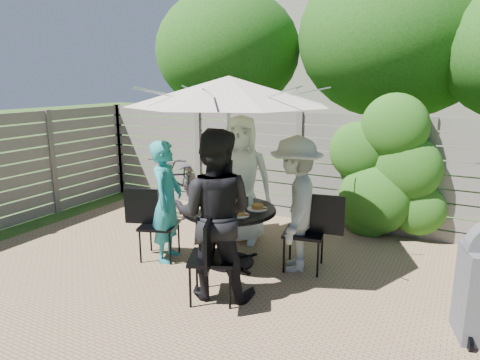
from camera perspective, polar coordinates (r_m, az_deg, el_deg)
The scene contains 23 objects.
backyard_envelope at distance 14.12m, azimuth 19.19°, elevation 13.60°, with size 60.00×60.00×5.00m.
patio_table at distance 5.52m, azimuth -1.41°, elevation -6.04°, with size 1.48×1.48×0.77m.
umbrella at distance 5.21m, azimuth -1.51°, elevation 11.81°, with size 3.13×3.13×2.40m.
chair_back at distance 6.50m, azimuth 0.27°, elevation -5.39°, with size 0.59×0.70×0.93m.
person_back at distance 6.19m, azimuth 0.08°, elevation 0.00°, with size 0.92×0.60×1.88m, color white.
chair_left at distance 5.86m, azimuth -10.79°, elevation -7.65°, with size 0.74×0.60×0.97m.
person_left at distance 5.65m, azimuth -9.71°, elevation -2.90°, with size 0.59×0.38×1.61m, color teal.
chair_front at distance 4.73m, azimuth -3.72°, elevation -12.53°, with size 0.64×0.76×1.00m.
person_front at distance 4.62m, azimuth -3.46°, elevation -4.69°, with size 0.91×0.71×1.87m, color black.
chair_right at distance 5.50m, azimuth 8.65°, elevation -8.86°, with size 0.76×0.56×1.00m.
person_right at distance 5.32m, azimuth 7.38°, elevation -3.28°, with size 1.10×0.63×1.71m, color #9D9E9A.
plate_back at distance 5.78m, azimuth -0.72°, elevation -2.47°, with size 0.26×0.26×0.06m.
plate_left at distance 5.52m, azimuth -5.10°, elevation -3.29°, with size 0.26×0.26×0.06m.
plate_front at distance 5.10m, azimuth -2.22°, elevation -4.64°, with size 0.26×0.26×0.06m.
plate_right at distance 5.38m, azimuth 2.35°, elevation -3.68°, with size 0.26×0.26×0.06m.
plate_extra at distance 5.12m, azimuth -0.10°, elevation -4.55°, with size 0.24×0.24×0.06m.
glass_back at distance 5.69m, azimuth -1.95°, elevation -2.25°, with size 0.07×0.07×0.14m, color silver.
glass_left at distance 5.38m, azimuth -4.36°, elevation -3.19°, with size 0.07×0.07×0.14m, color silver.
glass_front at distance 5.16m, azimuth -0.85°, elevation -3.88°, with size 0.07×0.07×0.14m, color silver.
glass_right at distance 5.48m, azimuth 1.46°, elevation -2.86°, with size 0.07×0.07×0.14m, color silver.
syrup_jug at distance 5.48m, azimuth -1.94°, elevation -2.75°, with size 0.09×0.09×0.16m, color #59280C.
coffee_cup at distance 5.62m, azimuth 0.02°, elevation -2.55°, with size 0.08×0.08×0.12m, color #C6B293.
bicycle at distance 7.96m, azimuth -8.00°, elevation -0.17°, with size 0.69×1.99×1.05m, color #333338.
Camera 1 is at (2.44, -3.63, 2.36)m, focal length 32.00 mm.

